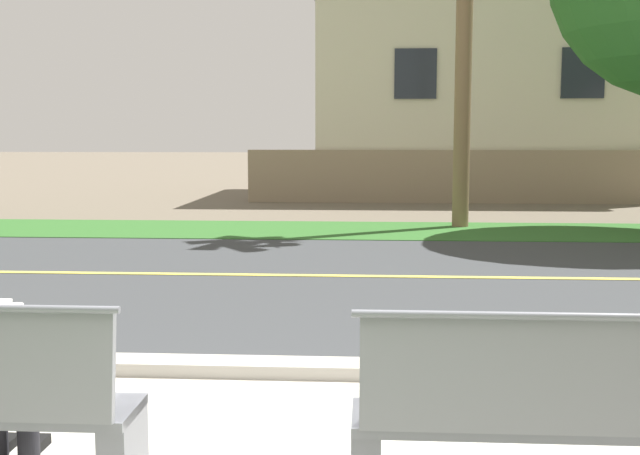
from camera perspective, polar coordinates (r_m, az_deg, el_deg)
ground_plane at (r=11.46m, az=0.51°, el=-2.23°), size 140.00×140.00×0.00m
curb_edge at (r=5.95m, az=-2.49°, el=-10.24°), size 44.00×0.30×0.11m
street_asphalt at (r=9.98m, az=0.05°, el=-3.56°), size 52.00×8.00×0.01m
road_centre_line at (r=9.98m, az=0.05°, el=-3.53°), size 48.00×0.14×0.01m
far_verge_grass at (r=14.75m, az=1.21°, el=-0.19°), size 48.00×2.80×0.02m
bench_right at (r=3.94m, az=16.71°, el=-13.31°), size 1.91×0.48×1.01m
garden_wall at (r=21.16m, az=12.50°, el=3.65°), size 13.00×0.36×1.40m
house_across_street at (r=24.36m, az=11.69°, el=10.48°), size 10.34×6.91×6.76m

